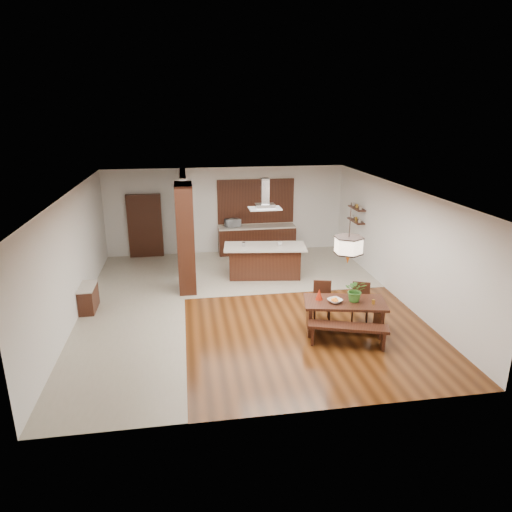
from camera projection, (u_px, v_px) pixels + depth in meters
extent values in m
plane|color=#3D1E0B|center=(244.00, 303.00, 11.59)|extent=(9.00, 9.00, 0.00)
cube|color=white|center=(243.00, 190.00, 10.71)|extent=(8.00, 9.00, 0.04)
cube|color=silver|center=(226.00, 211.00, 15.38)|extent=(8.00, 0.04, 2.90)
cube|color=silver|center=(283.00, 334.00, 6.92)|extent=(8.00, 0.04, 2.90)
cube|color=silver|center=(73.00, 257.00, 10.55)|extent=(0.04, 9.00, 2.90)
cube|color=silver|center=(398.00, 242.00, 11.75)|extent=(0.04, 9.00, 2.90)
cube|color=#AFA592|center=(133.00, 310.00, 11.18)|extent=(2.50, 9.00, 0.01)
cube|color=#AFA592|center=(274.00, 268.00, 14.13)|extent=(5.50, 4.00, 0.01)
cube|color=#3C1C0F|center=(243.00, 190.00, 10.71)|extent=(8.00, 9.00, 0.02)
cube|color=black|center=(186.00, 238.00, 12.07)|extent=(0.45, 1.00, 2.90)
cube|color=silver|center=(185.00, 220.00, 14.05)|extent=(0.18, 2.40, 2.90)
cube|color=black|center=(89.00, 298.00, 11.12)|extent=(0.37, 0.88, 0.63)
cube|color=black|center=(145.00, 226.00, 15.01)|extent=(1.10, 0.20, 2.10)
cube|color=black|center=(257.00, 240.00, 15.56)|extent=(2.60, 0.60, 0.90)
cube|color=beige|center=(257.00, 227.00, 15.41)|extent=(2.60, 0.62, 0.05)
cube|color=#A66431|center=(256.00, 201.00, 15.40)|extent=(2.60, 0.08, 1.50)
cube|color=black|center=(356.00, 221.00, 14.19)|extent=(0.26, 0.90, 0.04)
cube|color=black|center=(357.00, 208.00, 14.07)|extent=(0.26, 0.90, 0.04)
cube|color=black|center=(345.00, 302.00, 9.91)|extent=(1.89, 1.22, 0.06)
cube|color=black|center=(309.00, 317.00, 10.06)|extent=(0.22, 0.70, 0.67)
cube|color=black|center=(379.00, 318.00, 9.98)|extent=(0.22, 0.70, 0.67)
imported|color=#387226|center=(356.00, 290.00, 9.83)|extent=(0.56, 0.52, 0.51)
imported|color=beige|center=(335.00, 301.00, 9.83)|extent=(0.39, 0.39, 0.07)
cone|color=#9E1E0B|center=(319.00, 294.00, 9.96)|extent=(0.19, 0.19, 0.24)
cylinder|color=gold|center=(373.00, 302.00, 9.75)|extent=(0.08, 0.08, 0.10)
cube|color=black|center=(265.00, 262.00, 13.30)|extent=(2.11, 1.02, 0.92)
cube|color=beige|center=(265.00, 247.00, 13.11)|extent=(2.45, 1.31, 0.05)
imported|color=silver|center=(280.00, 244.00, 13.12)|extent=(0.15, 0.15, 0.10)
imported|color=silver|center=(233.00, 223.00, 15.27)|extent=(0.57, 0.48, 0.27)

